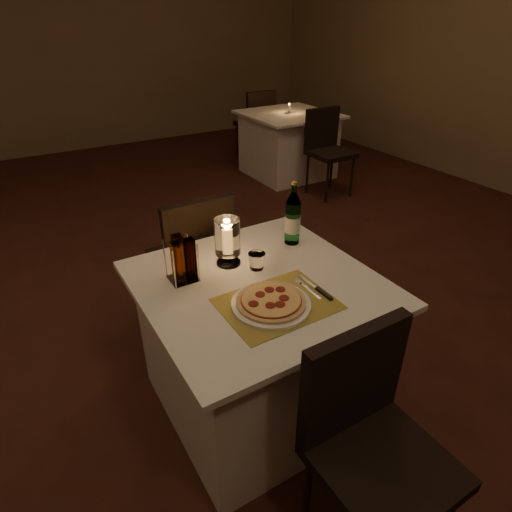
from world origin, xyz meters
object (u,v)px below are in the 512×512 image
main_table (258,345)px  plate (271,304)px  chair_far (195,252)px  hurricane_candle (227,238)px  chair_near (369,429)px  pizza (271,301)px  tumbler (257,261)px  water_bottle (293,219)px  neighbor_table_right (288,144)px

main_table → plate: size_ratio=3.12×
chair_far → hurricane_candle: size_ratio=3.97×
plate → chair_near: bearing=-84.7°
chair_far → pizza: 0.92m
chair_far → hurricane_candle: 0.60m
tumbler → hurricane_candle: bearing=130.2°
main_table → chair_far: chair_far is taller
plate → water_bottle: (0.39, 0.41, 0.12)m
hurricane_candle → neighbor_table_right: (2.21, 2.67, -0.50)m
plate → hurricane_candle: hurricane_candle is taller
main_table → tumbler: 0.42m
plate → neighbor_table_right: size_ratio=0.32×
chair_far → tumbler: bearing=-85.2°
chair_far → pizza: bearing=-93.2°
chair_near → water_bottle: bearing=70.2°
hurricane_candle → tumbler: bearing=-49.8°
plate → water_bottle: water_bottle is taller
chair_near → plate: bearing=95.3°
plate → tumbler: size_ratio=4.04×
main_table → chair_near: bearing=-90.0°
chair_far → pizza: chair_far is taller
tumbler → water_bottle: 0.33m
chair_near → plate: (-0.05, 0.53, 0.20)m
chair_far → main_table: bearing=-90.0°
chair_far → plate: size_ratio=2.81×
pizza → tumbler: size_ratio=3.54×
neighbor_table_right → pizza: bearing=-126.0°
chair_near → water_bottle: size_ratio=2.77×
hurricane_candle → plate: bearing=-91.6°
chair_far → neighbor_table_right: chair_far is taller
water_bottle → neighbor_table_right: bearing=55.3°
chair_far → hurricane_candle: (-0.04, -0.51, 0.32)m
tumbler → main_table: bearing=-117.5°
chair_near → chair_far: same height
chair_near → hurricane_candle: bearing=92.4°
chair_far → hurricane_candle: bearing=-94.4°
main_table → neighbor_table_right: 3.61m
water_bottle → hurricane_candle: size_ratio=1.43×
main_table → hurricane_candle: 0.54m
pizza → neighbor_table_right: pizza is taller
neighbor_table_right → tumbler: bearing=-127.3°
pizza → neighbor_table_right: size_ratio=0.28×
tumbler → plate: bearing=-110.0°
chair_far → hurricane_candle: hurricane_candle is taller
water_bottle → pizza: bearing=-133.7°
main_table → chair_far: (0.00, 0.71, 0.18)m
plate → main_table: bearing=74.5°
chair_near → neighbor_table_right: size_ratio=0.90×
pizza → water_bottle: water_bottle is taller
main_table → water_bottle: 0.64m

